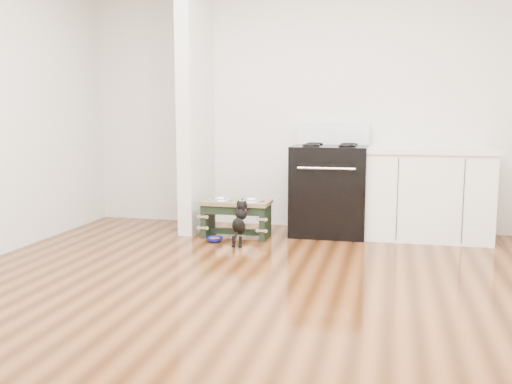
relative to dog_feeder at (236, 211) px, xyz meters
name	(u,v)px	position (x,y,z in m)	size (l,w,h in m)	color
ground	(259,296)	(0.65, -1.78, -0.27)	(5.00, 5.00, 0.00)	#401F0B
room_shell	(259,57)	(0.65, -1.78, 1.35)	(5.00, 5.00, 5.00)	silver
partition_wall	(196,104)	(-0.53, 0.32, 1.08)	(0.15, 0.80, 2.70)	silver
oven_range	(330,188)	(0.90, 0.38, 0.21)	(0.76, 0.69, 1.14)	black
cabinet_run	(428,194)	(1.88, 0.40, 0.18)	(1.24, 0.64, 0.91)	white
dog_feeder	(236,211)	(0.00, 0.00, 0.00)	(0.69, 0.37, 0.39)	black
puppy	(240,221)	(0.12, -0.32, -0.04)	(0.12, 0.35, 0.42)	black
floor_bowl	(214,240)	(-0.15, -0.27, -0.24)	(0.19, 0.19, 0.05)	navy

